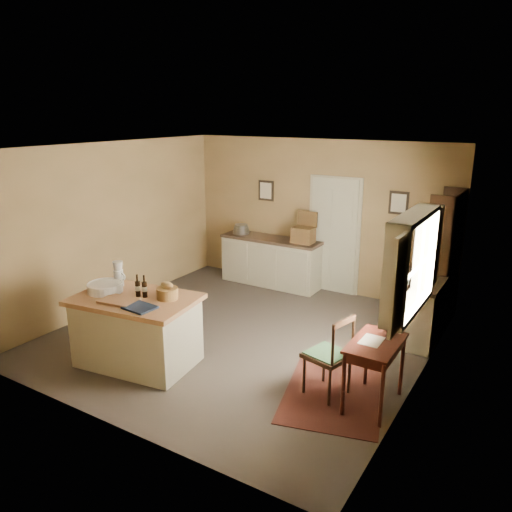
{
  "coord_description": "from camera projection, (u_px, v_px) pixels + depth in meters",
  "views": [
    {
      "loc": [
        3.65,
        -5.57,
        3.16
      ],
      "look_at": [
        0.06,
        0.31,
        1.15
      ],
      "focal_mm": 35.0,
      "sensor_mm": 36.0,
      "label": 1
    }
  ],
  "objects": [
    {
      "name": "ground",
      "position": [
        242.0,
        336.0,
        7.28
      ],
      "size": [
        5.0,
        5.0,
        0.0
      ],
      "primitive_type": "plane",
      "color": "#4E443B",
      "rests_on": "ground"
    },
    {
      "name": "rug",
      "position": [
        334.0,
        392.0,
        5.81
      ],
      "size": [
        1.47,
        1.83,
        0.01
      ],
      "primitive_type": "cube",
      "rotation": [
        0.0,
        0.0,
        0.26
      ],
      "color": "#441B13",
      "rests_on": "ground"
    },
    {
      "name": "window",
      "position": [
        416.0,
        264.0,
        5.46
      ],
      "size": [
        0.25,
        1.99,
        1.12
      ],
      "color": "#B4AF91",
      "rests_on": "ground"
    },
    {
      "name": "door",
      "position": [
        334.0,
        234.0,
        8.83
      ],
      "size": [
        0.97,
        0.06,
        2.11
      ],
      "primitive_type": "cube",
      "color": "beige",
      "rests_on": "ground"
    },
    {
      "name": "wall_front",
      "position": [
        101.0,
        304.0,
        4.85
      ],
      "size": [
        5.0,
        0.1,
        2.7
      ],
      "primitive_type": "cube",
      "color": "#9C7B4E",
      "rests_on": "ground"
    },
    {
      "name": "shelving_unit",
      "position": [
        446.0,
        260.0,
        7.45
      ],
      "size": [
        0.35,
        0.92,
        2.05
      ],
      "color": "black",
      "rests_on": "ground"
    },
    {
      "name": "ceiling",
      "position": [
        240.0,
        147.0,
        6.52
      ],
      "size": [
        5.0,
        5.0,
        0.0
      ],
      "primitive_type": "plane",
      "color": "silver",
      "rests_on": "wall_back"
    },
    {
      "name": "wall_right",
      "position": [
        426.0,
        277.0,
        5.65
      ],
      "size": [
        0.1,
        5.0,
        2.7
      ],
      "primitive_type": "cube",
      "color": "#9C7B4E",
      "rests_on": "ground"
    },
    {
      "name": "wall_left",
      "position": [
        113.0,
        226.0,
        8.15
      ],
      "size": [
        0.1,
        5.0,
        2.7
      ],
      "primitive_type": "cube",
      "color": "#9C7B4E",
      "rests_on": "ground"
    },
    {
      "name": "framed_prints",
      "position": [
        328.0,
        196.0,
        8.72
      ],
      "size": [
        2.82,
        0.02,
        0.38
      ],
      "color": "black",
      "rests_on": "ground"
    },
    {
      "name": "sideboard",
      "position": [
        271.0,
        260.0,
        9.33
      ],
      "size": [
        1.92,
        0.55,
        1.18
      ],
      "color": "#B4AF91",
      "rests_on": "ground"
    },
    {
      "name": "desk_chair",
      "position": [
        327.0,
        355.0,
        5.67
      ],
      "size": [
        0.55,
        0.55,
        0.97
      ],
      "primitive_type": null,
      "rotation": [
        0.0,
        0.0,
        -0.25
      ],
      "color": "black",
      "rests_on": "ground"
    },
    {
      "name": "work_island",
      "position": [
        137.0,
        328.0,
        6.38
      ],
      "size": [
        1.65,
        1.19,
        1.2
      ],
      "rotation": [
        0.0,
        0.0,
        0.13
      ],
      "color": "#B4AF91",
      "rests_on": "ground"
    },
    {
      "name": "right_cabinet",
      "position": [
        419.0,
        309.0,
        7.07
      ],
      "size": [
        0.6,
        1.07,
        0.99
      ],
      "color": "#B4AF91",
      "rests_on": "ground"
    },
    {
      "name": "writing_desk",
      "position": [
        375.0,
        350.0,
        5.4
      ],
      "size": [
        0.5,
        0.81,
        0.82
      ],
      "color": "black",
      "rests_on": "ground"
    },
    {
      "name": "wall_back",
      "position": [
        317.0,
        216.0,
        8.94
      ],
      "size": [
        5.0,
        0.1,
        2.7
      ],
      "primitive_type": "cube",
      "color": "#9C7B4E",
      "rests_on": "ground"
    }
  ]
}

